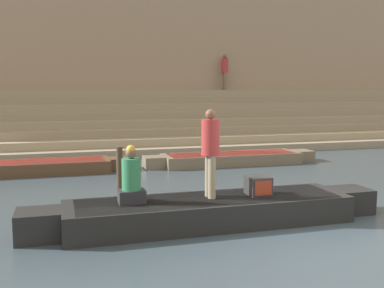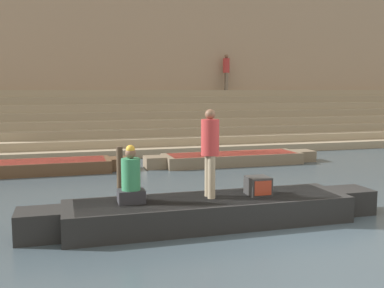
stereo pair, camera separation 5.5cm
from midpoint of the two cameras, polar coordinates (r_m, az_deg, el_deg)
ground_plane at (r=8.53m, az=14.80°, el=-10.75°), size 120.00×120.00×0.00m
ghat_steps at (r=20.47m, az=-4.28°, el=2.26°), size 36.00×5.37×2.53m
back_wall at (r=22.92m, az=-5.69°, el=11.16°), size 34.20×1.28×8.57m
rowboat_main at (r=8.64m, az=2.07°, el=-8.43°), size 6.95×1.48×0.50m
person_standing at (r=8.49m, az=2.16°, el=-0.37°), size 0.34×0.34×1.69m
person_rowing at (r=8.24m, az=-7.90°, el=-4.54°), size 0.48×0.38×1.06m
tv_set at (r=8.91m, az=8.24°, el=-5.27°), size 0.43×0.46×0.36m
moored_boat_shore at (r=15.49m, az=4.92°, el=-1.82°), size 6.10×1.34×0.38m
moored_boat_distant at (r=14.55m, az=-18.78°, el=-2.74°), size 5.33×1.34×0.38m
mooring_post at (r=9.92m, az=-9.31°, el=-4.16°), size 0.14×0.14×1.33m
person_on_steps at (r=22.98m, az=4.10°, el=9.44°), size 0.33×0.33×1.79m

